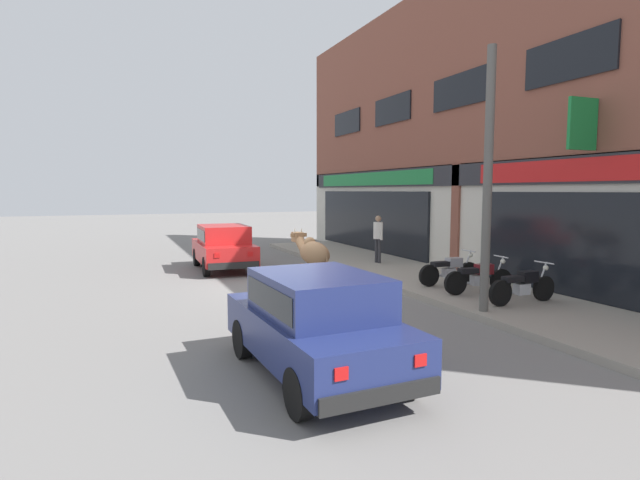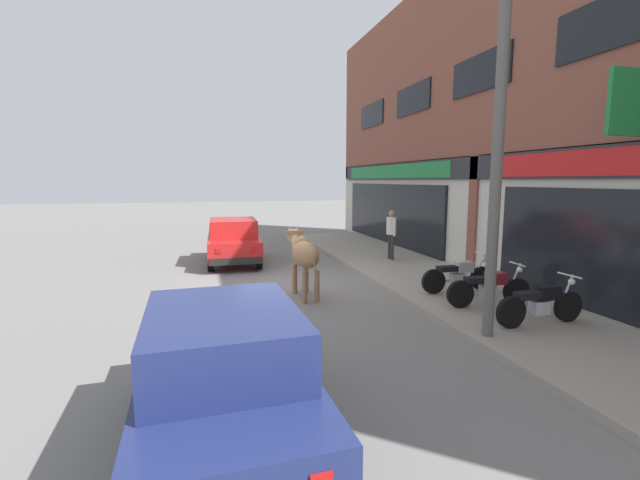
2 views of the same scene
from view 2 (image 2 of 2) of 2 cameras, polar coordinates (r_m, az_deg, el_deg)
ground_plane at (r=11.06m, az=-4.30°, el=-6.22°), size 90.00×90.00×0.00m
sidewalk at (r=12.29m, az=13.36°, el=-4.63°), size 19.00×3.17×0.14m
shop_building at (r=13.10m, az=21.37°, el=15.04°), size 23.00×1.40×9.31m
cow at (r=9.93m, az=-2.14°, el=-1.91°), size 2.15×0.59×1.61m
car_0 at (r=14.25m, az=-11.49°, el=0.18°), size 3.65×1.69×1.46m
car_1 at (r=4.62m, az=-12.71°, el=-16.43°), size 3.67×1.74×1.46m
motorcycle_0 at (r=10.41m, az=17.94°, el=-4.50°), size 0.52×1.81×0.88m
motorcycle_1 at (r=9.45m, az=21.62°, el=-5.93°), size 0.52×1.81×0.88m
motorcycle_2 at (r=8.65m, az=27.35°, el=-7.53°), size 0.52×1.81×0.88m
pedestrian at (r=14.05m, az=9.49°, el=1.41°), size 0.50×0.32×1.60m
utility_pole at (r=7.39m, az=22.43°, el=7.85°), size 0.18×0.18×5.25m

